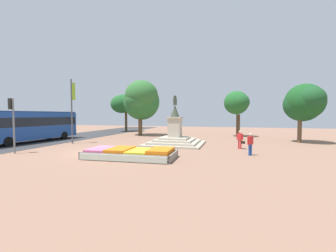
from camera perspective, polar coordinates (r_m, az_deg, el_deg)
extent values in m
plane|color=#8C6651|center=(18.03, -18.14, -6.38)|extent=(76.96, 76.96, 0.00)
cube|color=#38281C|center=(15.17, -9.55, -7.21)|extent=(5.85, 2.69, 0.42)
cube|color=gray|center=(14.02, -11.58, -7.97)|extent=(5.95, 0.35, 0.46)
cube|color=gray|center=(16.33, -7.82, -6.40)|extent=(5.95, 0.35, 0.46)
cube|color=gray|center=(16.50, -19.03, -6.43)|extent=(0.21, 2.65, 0.46)
cube|color=gray|center=(14.31, 1.43, -7.70)|extent=(0.21, 2.65, 0.46)
cube|color=#D86699|center=(16.03, -16.48, -5.66)|extent=(1.48, 2.30, 0.18)
cube|color=orange|center=(15.39, -11.96, -5.88)|extent=(1.48, 2.30, 0.22)
cube|color=yellow|center=(14.87, -7.08, -6.30)|extent=(1.48, 2.30, 0.14)
cube|color=orange|center=(14.44, -1.87, -6.30)|extent=(1.48, 2.30, 0.26)
cube|color=#B2BCAD|center=(13.97, -11.66, -8.01)|extent=(5.66, 0.44, 0.38)
cube|color=#B0A692|center=(21.46, 1.76, -4.52)|extent=(5.28, 5.28, 0.18)
cube|color=#B1A792|center=(21.44, 1.76, -4.03)|extent=(4.39, 4.39, 0.18)
cube|color=#B4A995|center=(21.42, 1.76, -3.54)|extent=(3.50, 3.50, 0.18)
cube|color=#B3A995|center=(21.40, 1.76, -3.05)|extent=(2.61, 2.61, 0.18)
cube|color=#B2A893|center=(21.32, 1.77, -0.42)|extent=(1.15, 1.15, 1.78)
cube|color=#B2A893|center=(21.28, 1.77, 2.14)|extent=(1.36, 1.36, 0.12)
cone|color=#384233|center=(21.28, 1.78, 3.82)|extent=(0.86, 0.86, 1.13)
cylinder|color=#384233|center=(21.32, 1.78, 6.23)|extent=(0.37, 0.37, 0.66)
sphere|color=#384233|center=(21.35, 1.78, 7.50)|extent=(0.29, 0.29, 0.29)
cylinder|color=#384233|center=(21.55, 1.93, 6.55)|extent=(0.10, 0.58, 0.40)
cylinder|color=slate|center=(19.90, -34.55, -0.02)|extent=(0.12, 0.12, 4.05)
cube|color=black|center=(20.05, -35.06, 4.63)|extent=(0.25, 0.29, 0.80)
cylinder|color=red|center=(20.17, -35.33, 5.37)|extent=(0.03, 0.14, 0.14)
cylinder|color=#543E08|center=(20.15, -35.31, 4.61)|extent=(0.03, 0.14, 0.14)
cylinder|color=#0D4211|center=(20.15, -35.29, 3.85)|extent=(0.03, 0.14, 0.14)
cylinder|color=#4C5156|center=(24.06, -23.26, 3.40)|extent=(0.14, 0.14, 6.34)
cube|color=#8CBF2D|center=(24.39, -22.87, 8.06)|extent=(0.05, 0.46, 1.69)
cylinder|color=#4C5156|center=(24.48, -22.91, 10.03)|extent=(0.07, 0.60, 0.03)
cube|color=#1E4799|center=(27.19, -31.92, 0.07)|extent=(3.32, 10.90, 2.76)
cube|color=black|center=(27.18, -31.94, 0.94)|extent=(3.31, 10.58, 0.88)
cube|color=navy|center=(27.17, -32.00, 3.08)|extent=(3.25, 10.68, 0.10)
cylinder|color=black|center=(30.41, -28.06, -1.99)|extent=(0.35, 0.92, 0.90)
cylinder|color=black|center=(28.73, -24.92, -2.19)|extent=(0.35, 0.92, 0.90)
cylinder|color=black|center=(24.59, -35.55, -3.27)|extent=(0.35, 0.92, 0.90)
cylinder|color=red|center=(19.76, 17.53, -4.44)|extent=(0.13, 0.13, 0.76)
cylinder|color=red|center=(19.68, 17.99, -4.48)|extent=(0.13, 0.13, 0.76)
cube|color=red|center=(19.65, 17.79, -2.58)|extent=(0.44, 0.38, 0.54)
cylinder|color=red|center=(19.76, 17.17, -2.62)|extent=(0.09, 0.09, 0.51)
cylinder|color=red|center=(19.54, 18.41, -2.70)|extent=(0.09, 0.09, 0.51)
sphere|color=beige|center=(19.62, 17.80, -1.42)|extent=(0.20, 0.20, 0.20)
cube|color=black|center=(19.56, 18.54, -3.97)|extent=(0.30, 0.24, 0.22)
cylinder|color=#264CA5|center=(16.90, 20.33, -5.67)|extent=(0.13, 0.13, 0.79)
cylinder|color=#264CA5|center=(16.76, 19.95, -5.74)|extent=(0.13, 0.13, 0.79)
cube|color=red|center=(16.75, 20.18, -3.43)|extent=(0.42, 0.43, 0.56)
cylinder|color=red|center=(16.94, 20.67, -3.47)|extent=(0.09, 0.09, 0.53)
cylinder|color=red|center=(16.56, 19.67, -3.59)|extent=(0.09, 0.09, 0.53)
sphere|color=beige|center=(16.71, 20.20, -2.03)|extent=(0.20, 0.20, 0.20)
cylinder|color=#4C3823|center=(30.74, 17.35, 0.14)|extent=(0.48, 0.48, 2.91)
ellipsoid|color=#225D29|center=(30.42, 17.43, 5.78)|extent=(2.78, 2.47, 2.45)
ellipsoid|color=#215F28|center=(30.76, 16.97, 5.69)|extent=(3.16, 3.06, 3.04)
cylinder|color=brown|center=(31.32, -7.06, 0.48)|extent=(0.54, 0.54, 3.11)
ellipsoid|color=#316931|center=(31.00, -6.75, 7.84)|extent=(4.45, 4.28, 3.96)
ellipsoid|color=#2A6930|center=(31.65, -6.78, 6.15)|extent=(5.09, 4.45, 5.05)
ellipsoid|color=#2F6C35|center=(30.95, -7.37, 6.64)|extent=(3.76, 3.73, 3.38)
cylinder|color=brown|center=(26.67, 30.43, -0.87)|extent=(0.40, 0.40, 2.59)
ellipsoid|color=#194F20|center=(26.93, 31.40, 5.30)|extent=(3.78, 3.97, 3.64)
ellipsoid|color=#1B4D25|center=(26.95, 31.00, 4.72)|extent=(3.68, 3.32, 3.46)
ellipsoid|color=#1B4C24|center=(26.28, 32.35, 5.89)|extent=(2.83, 2.86, 2.46)
cylinder|color=#4C3823|center=(39.09, -10.59, 1.05)|extent=(0.41, 0.41, 3.29)
ellipsoid|color=#215B2C|center=(39.26, -11.20, 5.85)|extent=(2.98, 3.01, 2.85)
ellipsoid|color=#205927|center=(38.58, -11.73, 5.49)|extent=(3.70, 3.31, 3.02)
ellipsoid|color=#225929|center=(39.04, -10.55, 5.40)|extent=(3.11, 3.08, 2.73)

